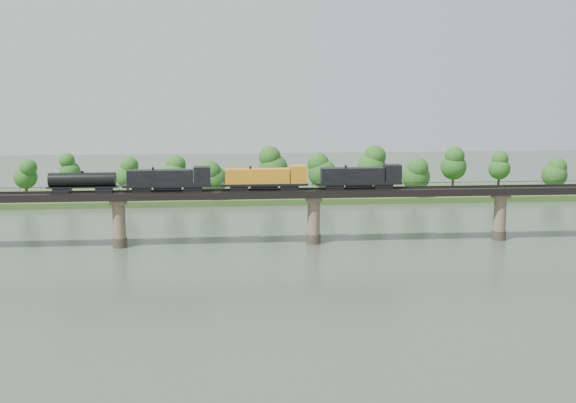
{
  "coord_description": "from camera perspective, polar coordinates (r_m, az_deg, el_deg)",
  "views": [
    {
      "loc": [
        -17.65,
        -116.41,
        35.62
      ],
      "look_at": [
        -5.37,
        30.0,
        9.0
      ],
      "focal_mm": 45.0,
      "sensor_mm": 36.0,
      "label": 1
    }
  ],
  "objects": [
    {
      "name": "bridge",
      "position": [
        150.52,
        2.04,
        -1.3
      ],
      "size": [
        236.0,
        30.0,
        11.5
      ],
      "color": "#473A2D",
      "rests_on": "ground"
    },
    {
      "name": "far_bank",
      "position": [
        205.16,
        0.21,
        0.5
      ],
      "size": [
        300.0,
        24.0,
        1.6
      ],
      "primitive_type": "cube",
      "color": "#2F4D1F",
      "rests_on": "ground"
    },
    {
      "name": "far_treeline",
      "position": [
        198.97,
        -2.03,
        2.52
      ],
      "size": [
        289.06,
        17.54,
        13.6
      ],
      "color": "#382619",
      "rests_on": "far_bank"
    },
    {
      "name": "freight_train",
      "position": [
        148.02,
        -4.38,
        1.79
      ],
      "size": [
        72.33,
        2.82,
        4.98
      ],
      "color": "black",
      "rests_on": "bridge"
    },
    {
      "name": "bridge_superstructure",
      "position": [
        149.38,
        2.05,
        1.08
      ],
      "size": [
        220.0,
        4.9,
        0.75
      ],
      "color": "black",
      "rests_on": "bridge"
    },
    {
      "name": "ground",
      "position": [
        123.01,
        3.69,
        -6.58
      ],
      "size": [
        400.0,
        400.0,
        0.0
      ],
      "primitive_type": "plane",
      "color": "#334032",
      "rests_on": "ground"
    }
  ]
}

